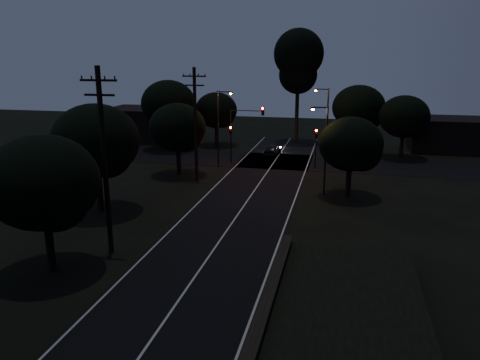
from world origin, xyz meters
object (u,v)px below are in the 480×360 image
at_px(streetlight_c, 324,144).
at_px(utility_pole_far, 195,123).
at_px(utility_pole_mid, 104,159).
at_px(tall_pine, 298,61).
at_px(streetlight_a, 220,123).
at_px(streetlight_b, 325,119).
at_px(car, 273,150).
at_px(signal_right, 316,141).
at_px(signal_left, 231,138).
at_px(signal_mast, 246,124).

bearing_deg(streetlight_c, utility_pole_far, 170.40).
bearing_deg(utility_pole_mid, tall_pine, 80.07).
height_order(streetlight_a, streetlight_b, same).
relative_size(tall_pine, car, 3.90).
bearing_deg(utility_pole_far, streetlight_c, -9.60).
bearing_deg(streetlight_b, utility_pole_far, -133.30).
bearing_deg(utility_pole_mid, streetlight_c, 51.74).
distance_m(signal_right, streetlight_b, 4.45).
bearing_deg(signal_left, utility_pole_mid, -93.21).
relative_size(tall_pine, streetlight_c, 2.00).
height_order(signal_mast, car, signal_mast).
distance_m(signal_left, streetlight_c, 14.52).
bearing_deg(streetlight_a, tall_pine, 69.64).
relative_size(streetlight_b, streetlight_c, 1.07).
relative_size(streetlight_c, car, 1.95).
bearing_deg(tall_pine, streetlight_a, -110.36).
distance_m(signal_left, signal_right, 9.20).
relative_size(tall_pine, streetlight_b, 1.87).
relative_size(signal_mast, streetlight_a, 0.78).
height_order(signal_right, car, signal_right).
relative_size(utility_pole_far, streetlight_b, 1.31).
relative_size(signal_right, signal_mast, 0.66).
xyz_separation_m(signal_left, signal_right, (9.20, 0.00, 0.00)).
bearing_deg(tall_pine, streetlight_c, -79.07).
bearing_deg(streetlight_c, streetlight_b, 92.14).
height_order(utility_pole_mid, tall_pine, tall_pine).
xyz_separation_m(tall_pine, streetlight_b, (4.31, -11.00, -6.18)).
bearing_deg(streetlight_b, streetlight_a, -150.52).
bearing_deg(signal_mast, tall_pine, 75.38).
xyz_separation_m(utility_pole_far, signal_right, (10.60, 7.99, -2.65)).
relative_size(utility_pole_far, tall_pine, 0.70).
relative_size(utility_pole_mid, streetlight_b, 1.38).
distance_m(utility_pole_mid, signal_right, 27.30).
bearing_deg(signal_mast, car, 66.51).
xyz_separation_m(tall_pine, streetlight_a, (-6.31, -17.00, -6.18)).
xyz_separation_m(signal_left, streetlight_b, (9.91, 4.01, 1.80)).
distance_m(signal_mast, car, 6.59).
xyz_separation_m(signal_right, streetlight_b, (0.71, 4.01, 1.80)).
bearing_deg(signal_right, streetlight_a, -168.66).
height_order(signal_right, streetlight_c, streetlight_c).
relative_size(tall_pine, streetlight_a, 1.87).
bearing_deg(utility_pole_mid, streetlight_a, 88.27).
bearing_deg(streetlight_b, signal_left, -157.95).
bearing_deg(car, streetlight_c, 116.62).
distance_m(utility_pole_far, streetlight_a, 6.10).
bearing_deg(tall_pine, signal_right, -76.51).
bearing_deg(tall_pine, signal_left, -110.46).
bearing_deg(signal_left, streetlight_a, -109.59).
height_order(tall_pine, signal_left, tall_pine).
distance_m(signal_left, car, 6.70).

